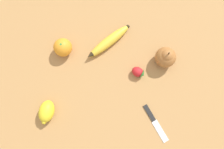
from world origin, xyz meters
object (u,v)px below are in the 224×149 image
banana (108,41)px  paring_knife (154,122)px  orange (62,47)px  pear (165,57)px  strawberry (138,72)px  lemon (45,111)px

banana → paring_knife: bearing=79.6°
orange → pear: (-0.01, 0.40, 0.01)m
orange → strawberry: bearing=80.1°
lemon → paring_knife: bearing=92.8°
orange → lemon: bearing=-3.7°
pear → lemon: 0.49m
orange → lemon: orange is taller
orange → lemon: size_ratio=0.80×
banana → orange: 0.18m
orange → paring_knife: 0.45m
banana → pear: size_ratio=1.77×
banana → lemon: 0.36m
banana → strawberry: size_ratio=2.91×
strawberry → paring_knife: (0.18, 0.08, -0.02)m
pear → paring_knife: bearing=-2.3°
orange → pear: size_ratio=0.72×
banana → strawberry: banana is taller
banana → strawberry: (0.11, 0.13, -0.00)m
banana → paring_knife: 0.36m
banana → lemon: lemon is taller
paring_knife → banana: bearing=-90.6°
strawberry → lemon: lemon is taller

